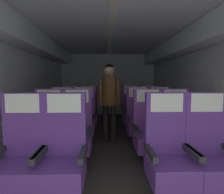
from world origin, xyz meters
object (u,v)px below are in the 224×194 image
seat_c_right_window (138,120)px  flight_attendant (110,94)px  seat_c_left_window (62,120)px  seat_a_right_window (168,156)px  seat_c_right_aisle (160,119)px  seat_d_right_window (131,112)px  seat_c_left_aisle (84,120)px  seat_d_left_aisle (88,112)px  seat_a_left_window (21,158)px  seat_b_left_aisle (77,133)px  seat_b_right_window (149,132)px  seat_b_left_window (48,133)px  seat_a_left_aisle (63,157)px  seat_b_right_aisle (177,132)px  seat_a_right_aisle (209,155)px  seat_d_left_window (70,113)px  seat_d_right_aisle (149,112)px

seat_c_right_window → flight_attendant: 0.78m
seat_c_left_window → seat_a_right_window: bearing=-49.5°
seat_a_right_window → seat_c_left_window: (-1.53, 1.80, 0.00)m
seat_c_left_window → seat_c_right_window: 1.53m
seat_c_right_aisle → seat_d_right_window: size_ratio=1.00×
seat_a_right_window → seat_c_left_aisle: bearing=121.4°
seat_d_left_aisle → seat_a_left_window: bearing=-99.6°
seat_a_right_window → seat_b_left_aisle: same height
seat_a_right_window → seat_b_right_window: 0.90m
seat_c_left_aisle → seat_b_left_window: bearing=-115.0°
seat_b_left_aisle → seat_c_left_aisle: (-0.01, 0.92, 0.00)m
seat_d_right_window → seat_a_left_aisle: bearing=-112.3°
seat_a_left_window → seat_b_right_aisle: bearing=24.2°
seat_a_right_aisle → seat_c_left_aisle: bearing=130.4°
seat_a_right_aisle → seat_c_left_aisle: same height
seat_c_right_aisle → seat_d_left_window: size_ratio=1.00×
seat_a_left_aisle → seat_b_right_window: size_ratio=1.00×
seat_b_left_window → seat_b_right_aisle: bearing=0.2°
seat_d_left_window → seat_a_left_window: bearing=-90.0°
seat_c_left_window → seat_c_left_aisle: (0.43, 0.01, 0.00)m
seat_b_left_window → seat_d_left_window: bearing=90.4°
seat_c_right_aisle → seat_c_right_window: (-0.45, -0.01, 0.00)m
seat_c_right_window → flight_attendant: flight_attendant is taller
seat_a_right_aisle → flight_attendant: flight_attendant is taller
seat_a_right_aisle → seat_b_left_window: (-1.97, 0.90, 0.00)m
seat_d_right_aisle → seat_d_left_window: bearing=-179.2°
seat_a_right_window → seat_b_right_aisle: 1.00m
seat_b_right_window → seat_a_left_window: bearing=-149.9°
seat_b_right_window → seat_c_left_aisle: 1.43m
seat_c_left_aisle → seat_d_left_window: same height
seat_b_left_aisle → seat_c_right_window: size_ratio=1.00×
seat_d_left_aisle → seat_a_right_aisle: bearing=-60.4°
seat_d_left_aisle → seat_b_right_aisle: bearing=-49.3°
seat_b_right_window → seat_c_right_window: bearing=90.4°
seat_b_right_window → seat_d_right_window: size_ratio=1.00×
seat_c_right_window → seat_d_right_window: same height
seat_a_right_aisle → seat_c_right_aisle: bearing=89.6°
seat_a_right_window → seat_d_right_window: size_ratio=1.00×
seat_a_left_aisle → seat_c_right_aisle: (1.55, 1.80, 0.00)m
seat_b_right_aisle → seat_d_left_window: (-1.99, 1.77, 0.00)m
seat_b_right_window → seat_d_left_window: (-1.55, 1.77, 0.00)m
seat_a_left_window → seat_d_right_window: bearing=60.1°
seat_b_right_aisle → seat_a_right_aisle: bearing=-90.3°
seat_a_left_window → seat_b_left_window: bearing=89.4°
seat_c_right_aisle → seat_c_left_aisle: bearing=179.7°
seat_a_left_window → seat_c_right_window: size_ratio=1.00×
seat_a_left_window → seat_d_left_aisle: bearing=80.4°
seat_b_left_aisle → seat_d_left_window: 1.84m
seat_a_left_window → seat_c_right_aisle: same height
seat_a_left_window → seat_a_left_aisle: size_ratio=1.00×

